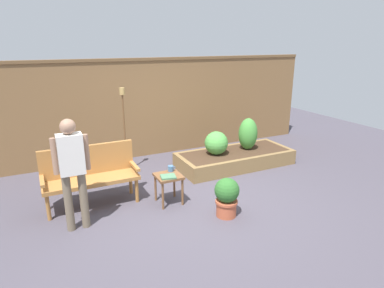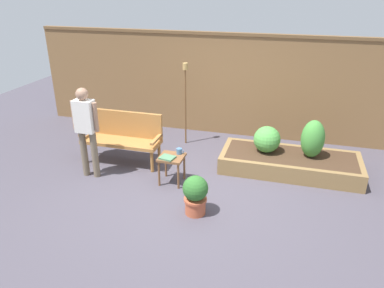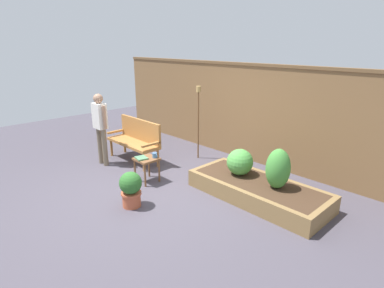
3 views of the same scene
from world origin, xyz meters
The scene contains 12 objects.
ground_plane centered at (0.00, 0.00, 0.00)m, with size 14.00×14.00×0.00m, color #47424C.
fence_back centered at (0.00, 2.60, 1.09)m, with size 8.40×0.14×2.16m.
garden_bench centered at (-1.48, 0.71, 0.54)m, with size 1.44×0.48×0.94m.
side_table centered at (-0.37, 0.18, 0.40)m, with size 0.40×0.40×0.48m.
cup_on_table centered at (-0.28, 0.31, 0.53)m, with size 0.13×0.09×0.10m.
book_on_table centered at (-0.41, 0.10, 0.49)m, with size 0.23×0.19×0.03m, color #4C7A56.
potted_boxwood centered at (0.24, -0.57, 0.32)m, with size 0.37×0.37×0.60m.
raised_planter_bed centered at (1.50, 1.14, 0.15)m, with size 2.40×1.00×0.30m.
shrub_near_bench centered at (1.07, 1.19, 0.54)m, with size 0.47×0.47×0.47m.
shrub_far_corner centered at (1.83, 1.19, 0.63)m, with size 0.39×0.39×0.67m.
tiki_torch centered at (-0.62, 1.81, 1.14)m, with size 0.10×0.10×1.67m.
person_by_bench centered at (-1.79, 0.03, 0.93)m, with size 0.47×0.20×1.56m.
Camera 2 is at (1.41, -4.87, 3.08)m, focal length 34.16 mm.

